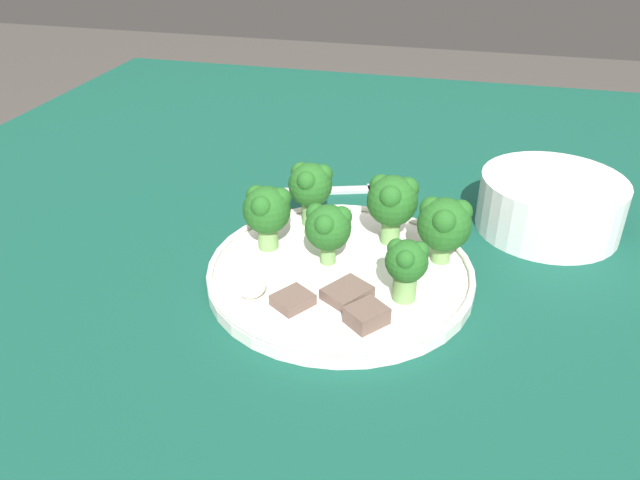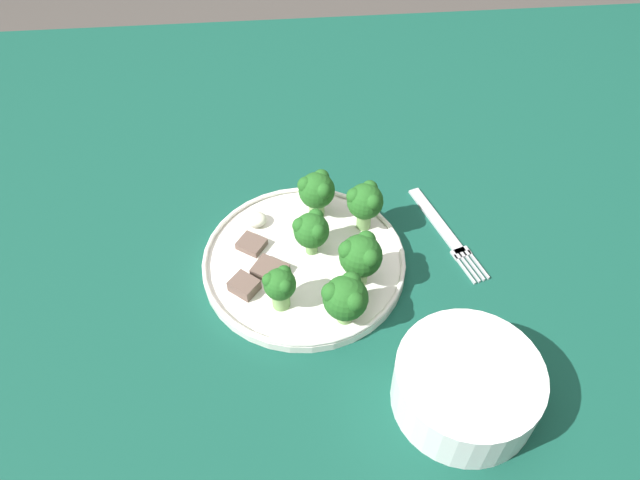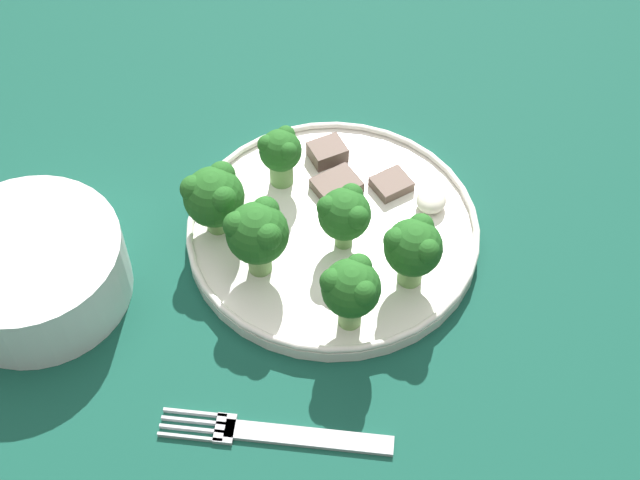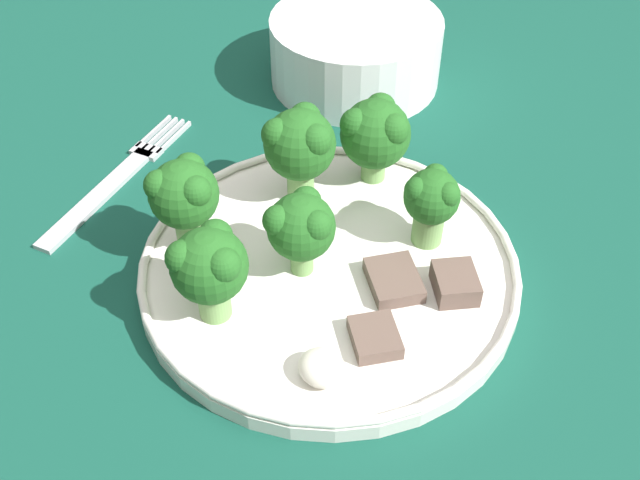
{
  "view_description": "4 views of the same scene",
  "coord_description": "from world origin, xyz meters",
  "views": [
    {
      "loc": [
        0.53,
        0.13,
        1.07
      ],
      "look_at": [
        0.02,
        0.0,
        0.75
      ],
      "focal_mm": 35.0,
      "sensor_mm": 36.0,
      "label": 1
    },
    {
      "loc": [
        0.06,
        0.53,
        1.34
      ],
      "look_at": [
        0.02,
        0.01,
        0.76
      ],
      "focal_mm": 35.0,
      "sensor_mm": 36.0,
      "label": 2
    },
    {
      "loc": [
        -0.41,
        -0.17,
        1.34
      ],
      "look_at": [
        0.01,
        0.03,
        0.76
      ],
      "focal_mm": 50.0,
      "sensor_mm": 36.0,
      "label": 3
    },
    {
      "loc": [
        0.28,
        -0.23,
        1.1
      ],
      "look_at": [
        0.05,
        0.01,
        0.79
      ],
      "focal_mm": 42.0,
      "sensor_mm": 36.0,
      "label": 4
    }
  ],
  "objects": [
    {
      "name": "broccoli_floret_near_rim_left",
      "position": [
        -0.02,
        0.07,
        0.79
      ],
      "size": [
        0.05,
        0.05,
        0.07
      ],
      "color": "#709E56",
      "rests_on": "dinner_plate"
    },
    {
      "name": "fork",
      "position": [
        -0.15,
        -0.01,
        0.73
      ],
      "size": [
        0.07,
        0.17,
        0.0
      ],
      "color": "#B2B2B7",
      "rests_on": "table"
    },
    {
      "name": "table",
      "position": [
        0.0,
        0.0,
        0.65
      ],
      "size": [
        1.35,
        1.17,
        0.73
      ],
      "color": "#114738",
      "rests_on": "ground_plane"
    },
    {
      "name": "broccoli_floret_center_left",
      "position": [
        0.03,
        0.01,
        0.78
      ],
      "size": [
        0.05,
        0.04,
        0.06
      ],
      "color": "#709E56",
      "rests_on": "dinner_plate"
    },
    {
      "name": "cream_bowl",
      "position": [
        -0.11,
        0.23,
        0.76
      ],
      "size": [
        0.15,
        0.15,
        0.06
      ],
      "color": "white",
      "rests_on": "table"
    },
    {
      "name": "broccoli_floret_mid_cluster",
      "position": [
        0.02,
        -0.05,
        0.78
      ],
      "size": [
        0.05,
        0.05,
        0.07
      ],
      "color": "#709E56",
      "rests_on": "dinner_plate"
    },
    {
      "name": "meat_slice_front_slice",
      "position": [
        0.08,
        0.04,
        0.74
      ],
      "size": [
        0.05,
        0.05,
        0.01
      ],
      "color": "brown",
      "rests_on": "dinner_plate"
    },
    {
      "name": "meat_slice_rear_slice",
      "position": [
        0.11,
        0.0,
        0.74
      ],
      "size": [
        0.04,
        0.04,
        0.01
      ],
      "color": "brown",
      "rests_on": "dinner_plate"
    },
    {
      "name": "sauce_dollop",
      "position": [
        0.1,
        -0.04,
        0.75
      ],
      "size": [
        0.03,
        0.03,
        0.02
      ],
      "color": "silver",
      "rests_on": "dinner_plate"
    },
    {
      "name": "broccoli_floret_center_back",
      "position": [
        0.0,
        0.12,
        0.78
      ],
      "size": [
        0.05,
        0.05,
        0.07
      ],
      "color": "#709E56",
      "rests_on": "dinner_plate"
    },
    {
      "name": "broccoli_floret_front_left",
      "position": [
        0.07,
        0.09,
        0.78
      ],
      "size": [
        0.04,
        0.04,
        0.06
      ],
      "color": "#709E56",
      "rests_on": "dinner_plate"
    },
    {
      "name": "meat_slice_middle_slice",
      "position": [
        0.12,
        0.07,
        0.75
      ],
      "size": [
        0.04,
        0.04,
        0.02
      ],
      "color": "brown",
      "rests_on": "dinner_plate"
    },
    {
      "name": "broccoli_floret_back_left",
      "position": [
        -0.04,
        -0.02,
        0.79
      ],
      "size": [
        0.05,
        0.05,
        0.07
      ],
      "color": "#709E56",
      "rests_on": "dinner_plate"
    },
    {
      "name": "dinner_plate",
      "position": [
        0.04,
        0.03,
        0.74
      ],
      "size": [
        0.26,
        0.26,
        0.02
      ],
      "color": "white",
      "rests_on": "table"
    }
  ]
}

